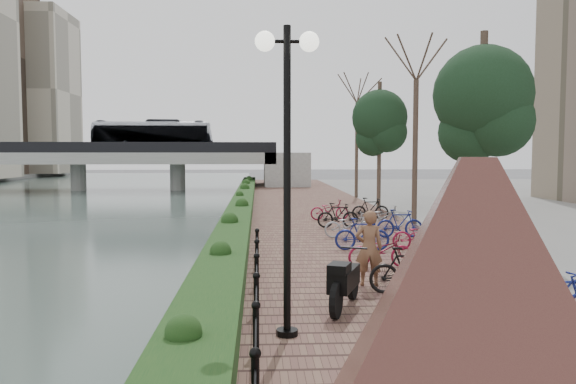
{
  "coord_description": "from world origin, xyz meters",
  "views": [
    {
      "loc": [
        1.44,
        -7.18,
        3.48
      ],
      "look_at": [
        2.56,
        13.91,
        2.0
      ],
      "focal_mm": 35.0,
      "sensor_mm": 36.0,
      "label": 1
    }
  ],
  "objects": [
    {
      "name": "promenade",
      "position": [
        4.0,
        17.5,
        0.25
      ],
      "size": [
        8.0,
        75.0,
        0.5
      ],
      "primitive_type": "cube",
      "color": "brown",
      "rests_on": "ground"
    },
    {
      "name": "hedge",
      "position": [
        0.6,
        20.0,
        0.8
      ],
      "size": [
        1.1,
        56.0,
        0.6
      ],
      "primitive_type": "cube",
      "color": "#153B16",
      "rests_on": "promenade"
    },
    {
      "name": "chain_fence",
      "position": [
        1.4,
        2.0,
        0.85
      ],
      "size": [
        0.1,
        14.1,
        0.7
      ],
      "color": "black",
      "rests_on": "promenade"
    },
    {
      "name": "granite_monument",
      "position": [
        2.91,
        -3.51,
        1.99
      ],
      "size": [
        5.44,
        5.44,
        2.95
      ],
      "color": "#47201E",
      "rests_on": "promenade"
    },
    {
      "name": "lamppost",
      "position": [
        1.9,
        1.78,
        4.08
      ],
      "size": [
        1.02,
        0.32,
        4.98
      ],
      "color": "black",
      "rests_on": "promenade"
    },
    {
      "name": "motorcycle",
      "position": [
        3.09,
        3.31,
        1.05
      ],
      "size": [
        1.16,
        1.84,
        1.1
      ],
      "primitive_type": null,
      "rotation": [
        0.0,
        0.0,
        -0.38
      ],
      "color": "black",
      "rests_on": "promenade"
    },
    {
      "name": "pedestrian",
      "position": [
        3.92,
        5.15,
        1.35
      ],
      "size": [
        0.66,
        0.47,
        1.7
      ],
      "primitive_type": "imported",
      "rotation": [
        0.0,
        0.0,
        3.04
      ],
      "color": "brown",
      "rests_on": "promenade"
    },
    {
      "name": "bicycle_parking",
      "position": [
        5.49,
        9.58,
        0.97
      ],
      "size": [
        2.4,
        17.32,
        1.0
      ],
      "color": "#9A9A9E",
      "rests_on": "promenade"
    },
    {
      "name": "street_trees",
      "position": [
        8.0,
        12.68,
        3.69
      ],
      "size": [
        3.2,
        37.12,
        6.8
      ],
      "color": "#3D2E24",
      "rests_on": "promenade"
    },
    {
      "name": "bridge",
      "position": [
        -13.59,
        45.0,
        3.37
      ],
      "size": [
        36.0,
        10.77,
        6.5
      ],
      "color": "gray",
      "rests_on": "ground"
    }
  ]
}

